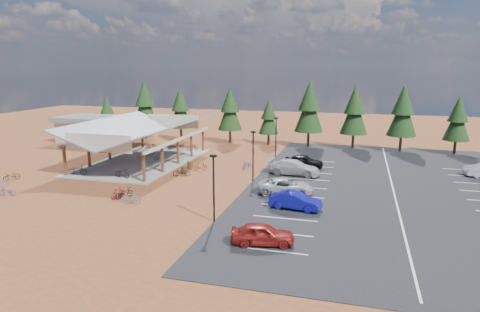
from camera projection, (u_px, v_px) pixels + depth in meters
ground at (200, 183)px, 42.78m from camera, size 140.00×140.00×0.00m
asphalt_lot at (393, 188)px, 40.70m from camera, size 27.00×44.00×0.04m
concrete_pad at (143, 162)px, 52.01m from camera, size 10.60×18.60×0.10m
bike_pavilion at (142, 131)px, 51.23m from camera, size 11.65×19.40×4.97m
outbuilding at (95, 129)px, 65.67m from camera, size 11.00×7.00×3.90m
lamp_post_0 at (214, 183)px, 31.42m from camera, size 0.50×0.25×5.14m
lamp_post_1 at (253, 152)px, 42.73m from camera, size 0.50×0.25×5.14m
lamp_post_2 at (276, 134)px, 54.03m from camera, size 0.50×0.25×5.14m
trash_bin_0 at (184, 170)px, 46.11m from camera, size 0.60×0.60×0.90m
trash_bin_1 at (190, 165)px, 48.24m from camera, size 0.60×0.60×0.90m
pine_0 at (107, 112)px, 70.08m from camera, size 2.88×2.88×6.72m
pine_1 at (145, 103)px, 67.81m from camera, size 4.00×4.00×9.31m
pine_2 at (180, 108)px, 66.26m from camera, size 3.55×3.55×8.27m
pine_3 at (230, 109)px, 63.74m from camera, size 3.64×3.64×8.48m
pine_4 at (269, 117)px, 62.59m from camera, size 2.95×2.95×6.87m
pine_5 at (309, 107)px, 60.20m from camera, size 4.08×4.08×9.51m
pine_6 at (354, 110)px, 59.25m from camera, size 3.80×3.80×8.86m
pine_7 at (403, 111)px, 57.07m from camera, size 3.92×3.92×9.12m
pine_8 at (458, 119)px, 55.48m from camera, size 3.33×3.33×7.77m
bike_0 at (77, 170)px, 45.50m from camera, size 2.02×1.17×1.00m
bike_1 at (133, 158)px, 51.44m from camera, size 1.80×0.69×1.05m
bike_2 at (147, 152)px, 55.35m from camera, size 1.85×0.77×0.95m
bike_3 at (151, 146)px, 59.00m from camera, size 1.59×0.53×0.94m
bike_4 at (122, 173)px, 44.13m from camera, size 1.95×1.04×0.97m
bike_5 at (157, 165)px, 47.74m from camera, size 1.61×0.76×0.93m
bike_6 at (159, 158)px, 51.49m from camera, size 1.84×1.13×0.91m
bike_7 at (192, 147)px, 58.38m from camera, size 1.59×0.53×0.94m
bike_8 at (12, 176)px, 43.50m from camera, size 1.15×1.87×0.93m
bike_10 at (7, 192)px, 38.33m from camera, size 1.62×0.83×0.81m
bike_11 at (118, 193)px, 37.52m from camera, size 0.80×1.79×1.04m
bike_12 at (124, 193)px, 37.70m from camera, size 1.32×1.85×0.92m
bike_13 at (131, 198)px, 36.04m from camera, size 1.77×1.04×1.03m
bike_14 at (247, 164)px, 48.61m from camera, size 1.09×2.02×1.01m
bike_15 at (200, 166)px, 47.59m from camera, size 1.55×1.32×0.96m
bike_16 at (182, 172)px, 45.18m from camera, size 1.90×1.16×0.94m
car_0 at (262, 234)px, 27.77m from camera, size 4.38×2.47×1.41m
car_1 at (295, 201)px, 34.63m from camera, size 4.35×1.96×1.38m
car_2 at (285, 186)px, 38.85m from camera, size 5.31×3.13×1.39m
car_3 at (294, 167)px, 45.66m from camera, size 5.65×2.66×1.59m
car_4 at (304, 161)px, 48.84m from camera, size 4.40×1.83×1.49m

